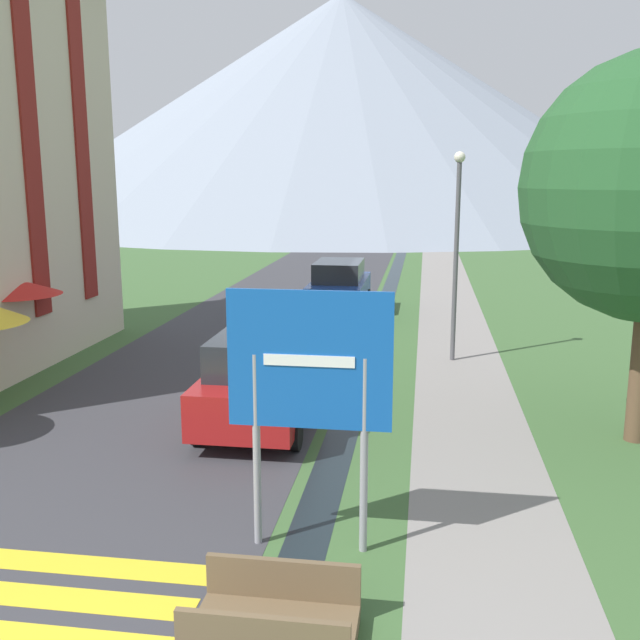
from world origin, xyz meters
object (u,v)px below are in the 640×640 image
Objects in this scene: road_sign at (309,381)px; parked_car_near at (261,380)px; parked_car_far at (339,286)px; streetlamp at (457,240)px; footbridge at (273,624)px; cafe_umbrella_rear_red at (17,287)px.

parked_car_near is at bearing 110.63° from road_sign.
parked_car_far is (-1.57, 16.28, -1.32)m from road_sign.
road_sign is at bearing -102.18° from streetlamp.
streetlamp is at bearing 77.82° from road_sign.
streetlamp is at bearing 55.64° from parked_car_near.
parked_car_far is 0.84× the size of streetlamp.
footbridge is 0.32× the size of streetlamp.
footbridge is at bearing -100.49° from streetlamp.
road_sign is 4.90m from parked_car_near.
footbridge is at bearing -85.26° from parked_car_far.
streetlamp reaches higher than parked_car_near.
parked_car_near is (-1.66, 4.41, -1.32)m from road_sign.
cafe_umbrella_rear_red is at bearing 158.10° from parked_car_near.
streetlamp reaches higher than road_sign.
cafe_umbrella_rear_red is (-8.13, 7.01, -0.08)m from road_sign.
parked_car_far is at bearing 54.72° from cafe_umbrella_rear_red.
parked_car_near and parked_car_far have the same top height.
parked_car_near is 11.87m from parked_car_far.
streetlamp is (3.82, 5.58, 2.23)m from parked_car_near.
parked_car_near is 7.08m from cafe_umbrella_rear_red.
footbridge is at bearing -48.07° from cafe_umbrella_rear_red.
parked_car_near is at bearing 104.07° from footbridge.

